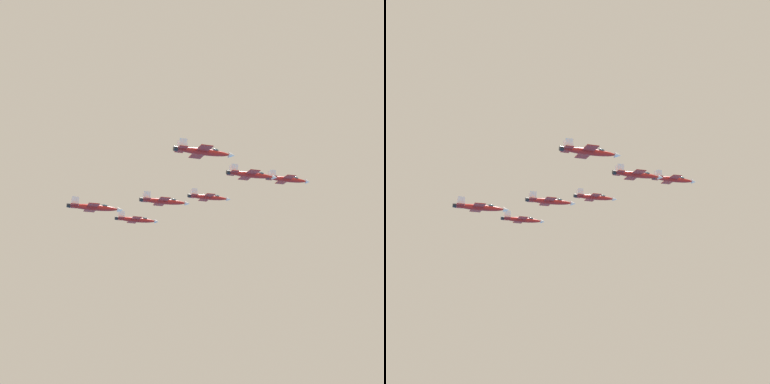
% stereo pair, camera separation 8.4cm
% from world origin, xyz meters
% --- Properties ---
extents(jet_lead, '(9.37, 14.34, 3.13)m').
position_xyz_m(jet_lead, '(-21.32, 13.56, 154.60)').
color(jet_lead, red).
extents(jet_left_wingman, '(9.17, 14.04, 3.06)m').
position_xyz_m(jet_left_wingman, '(-29.71, -10.56, 151.65)').
color(jet_left_wingman, red).
extents(jet_right_wingman, '(9.30, 14.21, 3.11)m').
position_xyz_m(jet_right_wingman, '(1.12, 1.39, 148.90)').
color(jet_right_wingman, red).
extents(jet_left_outer, '(9.47, 14.38, 3.17)m').
position_xyz_m(jet_left_outer, '(-38.10, -34.67, 146.67)').
color(jet_left_outer, red).
extents(jet_right_outer, '(9.58, 14.59, 3.20)m').
position_xyz_m(jet_right_outer, '(23.57, -10.77, 147.35)').
color(jet_right_outer, red).
extents(jet_slot_rear, '(9.24, 14.14, 3.08)m').
position_xyz_m(jet_slot_rear, '(-7.27, -22.72, 144.18)').
color(jet_slot_rear, red).
extents(jet_trailing, '(9.60, 14.63, 3.21)m').
position_xyz_m(jet_trailing, '(-0.24, -40.86, 140.75)').
color(jet_trailing, red).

